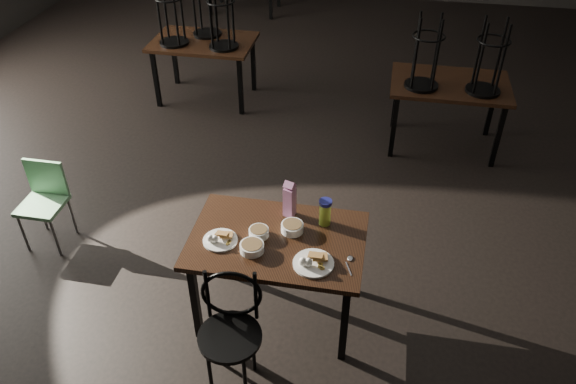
% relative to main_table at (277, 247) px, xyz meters
% --- Properties ---
extents(main_table, '(1.20, 0.80, 0.75)m').
position_rel_main_table_xyz_m(main_table, '(0.00, 0.00, 0.00)').
color(main_table, black).
rests_on(main_table, ground).
extents(plate_left, '(0.24, 0.24, 0.08)m').
position_rel_main_table_xyz_m(plate_left, '(-0.38, -0.10, 0.10)').
color(plate_left, white).
rests_on(plate_left, main_table).
extents(plate_right, '(0.27, 0.27, 0.09)m').
position_rel_main_table_xyz_m(plate_right, '(0.28, -0.21, 0.10)').
color(plate_right, white).
rests_on(plate_right, main_table).
extents(bowl_near, '(0.14, 0.14, 0.05)m').
position_rel_main_table_xyz_m(bowl_near, '(-0.13, 0.01, 0.11)').
color(bowl_near, white).
rests_on(bowl_near, main_table).
extents(bowl_far, '(0.16, 0.16, 0.06)m').
position_rel_main_table_xyz_m(bowl_far, '(0.09, 0.09, 0.11)').
color(bowl_far, white).
rests_on(bowl_far, main_table).
extents(bowl_big, '(0.16, 0.16, 0.06)m').
position_rel_main_table_xyz_m(bowl_big, '(-0.14, -0.15, 0.11)').
color(bowl_big, white).
rests_on(bowl_big, main_table).
extents(juice_carton, '(0.09, 0.09, 0.29)m').
position_rel_main_table_xyz_m(juice_carton, '(0.04, 0.27, 0.21)').
color(juice_carton, '#991B71').
rests_on(juice_carton, main_table).
extents(water_bottle, '(0.11, 0.11, 0.20)m').
position_rel_main_table_xyz_m(water_bottle, '(0.30, 0.22, 0.18)').
color(water_bottle, '#BEEA44').
rests_on(water_bottle, main_table).
extents(spoon, '(0.06, 0.19, 0.01)m').
position_rel_main_table_xyz_m(spoon, '(0.51, -0.12, 0.08)').
color(spoon, silver).
rests_on(spoon, main_table).
extents(bentwood_chair, '(0.43, 0.42, 0.86)m').
position_rel_main_table_xyz_m(bentwood_chair, '(-0.18, -0.58, -0.16)').
color(bentwood_chair, black).
rests_on(bentwood_chair, ground).
extents(school_chair, '(0.35, 0.35, 0.75)m').
position_rel_main_table_xyz_m(school_chair, '(-2.10, 0.48, -0.22)').
color(school_chair, '#6CA977').
rests_on(school_chair, ground).
extents(bg_table_left, '(1.20, 0.80, 1.48)m').
position_rel_main_table_xyz_m(bg_table_left, '(-1.57, 3.25, 0.11)').
color(bg_table_left, black).
rests_on(bg_table_left, ground).
extents(bg_table_right, '(1.20, 0.80, 1.48)m').
position_rel_main_table_xyz_m(bg_table_right, '(1.27, 2.63, 0.08)').
color(bg_table_right, black).
rests_on(bg_table_right, ground).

